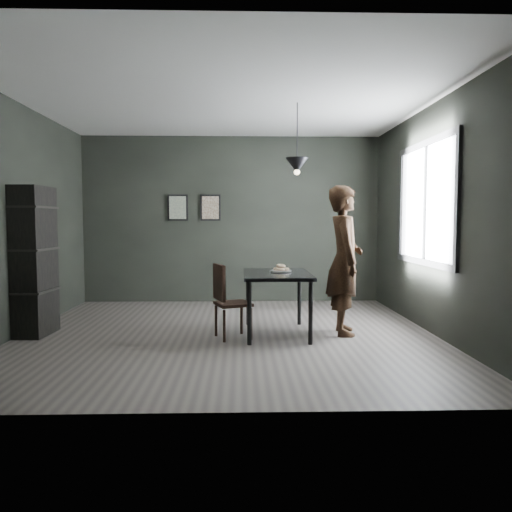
{
  "coord_description": "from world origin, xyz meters",
  "views": [
    {
      "loc": [
        0.18,
        -6.0,
        1.37
      ],
      "look_at": [
        0.35,
        0.05,
        0.95
      ],
      "focal_mm": 35.0,
      "sensor_mm": 36.0,
      "label": 1
    }
  ],
  "objects_px": {
    "shelf_unit": "(34,261)",
    "woman": "(344,260)",
    "wood_chair": "(227,296)",
    "white_plate": "(281,272)",
    "cafe_table": "(277,279)",
    "pendant_lamp": "(297,165)"
  },
  "relations": [
    {
      "from": "shelf_unit",
      "to": "woman",
      "type": "bearing_deg",
      "value": 2.29
    },
    {
      "from": "cafe_table",
      "to": "white_plate",
      "type": "xyz_separation_m",
      "value": [
        0.06,
        0.08,
        0.08
      ]
    },
    {
      "from": "woman",
      "to": "shelf_unit",
      "type": "relative_size",
      "value": 1.01
    },
    {
      "from": "woman",
      "to": "shelf_unit",
      "type": "distance_m",
      "value": 3.74
    },
    {
      "from": "cafe_table",
      "to": "white_plate",
      "type": "bearing_deg",
      "value": 54.47
    },
    {
      "from": "cafe_table",
      "to": "shelf_unit",
      "type": "xyz_separation_m",
      "value": [
        -2.92,
        0.05,
        0.22
      ]
    },
    {
      "from": "wood_chair",
      "to": "shelf_unit",
      "type": "relative_size",
      "value": 0.49
    },
    {
      "from": "white_plate",
      "to": "wood_chair",
      "type": "distance_m",
      "value": 0.77
    },
    {
      "from": "cafe_table",
      "to": "wood_chair",
      "type": "bearing_deg",
      "value": -159.4
    },
    {
      "from": "cafe_table",
      "to": "wood_chair",
      "type": "distance_m",
      "value": 0.66
    },
    {
      "from": "wood_chair",
      "to": "cafe_table",
      "type": "bearing_deg",
      "value": 0.82
    },
    {
      "from": "shelf_unit",
      "to": "pendant_lamp",
      "type": "xyz_separation_m",
      "value": [
        3.17,
        0.05,
        1.16
      ]
    },
    {
      "from": "shelf_unit",
      "to": "wood_chair",
      "type": "bearing_deg",
      "value": -3.53
    },
    {
      "from": "woman",
      "to": "wood_chair",
      "type": "relative_size",
      "value": 2.06
    },
    {
      "from": "woman",
      "to": "pendant_lamp",
      "type": "distance_m",
      "value": 1.29
    },
    {
      "from": "shelf_unit",
      "to": "white_plate",
      "type": "bearing_deg",
      "value": 3.78
    },
    {
      "from": "white_plate",
      "to": "shelf_unit",
      "type": "bearing_deg",
      "value": -179.38
    },
    {
      "from": "white_plate",
      "to": "woman",
      "type": "relative_size",
      "value": 0.13
    },
    {
      "from": "wood_chair",
      "to": "woman",
      "type": "bearing_deg",
      "value": -11.17
    },
    {
      "from": "white_plate",
      "to": "wood_chair",
      "type": "bearing_deg",
      "value": -155.1
    },
    {
      "from": "woman",
      "to": "shelf_unit",
      "type": "bearing_deg",
      "value": 92.38
    },
    {
      "from": "white_plate",
      "to": "pendant_lamp",
      "type": "bearing_deg",
      "value": 6.14
    }
  ]
}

